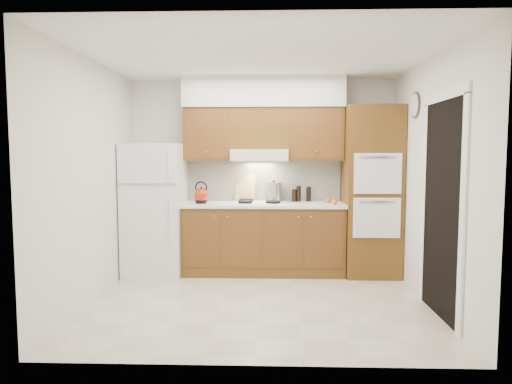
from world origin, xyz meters
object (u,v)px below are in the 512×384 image
oven_cabinet (371,191)px  stock_pot (274,191)px  kettle (201,195)px  fridge (155,209)px

oven_cabinet → stock_pot: size_ratio=9.50×
oven_cabinet → kettle: 2.23m
fridge → oven_cabinet: 2.86m
fridge → oven_cabinet: oven_cabinet is taller
kettle → stock_pot: 0.98m
fridge → stock_pot: fridge is taller
kettle → stock_pot: stock_pot is taller
fridge → kettle: 0.64m
kettle → fridge: bearing=171.7°
oven_cabinet → stock_pot: bearing=172.5°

